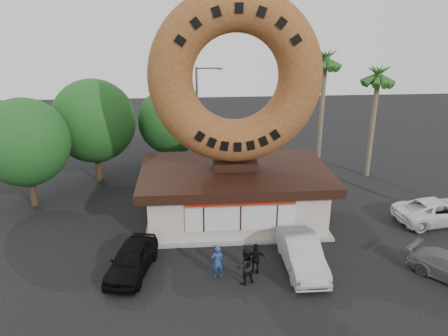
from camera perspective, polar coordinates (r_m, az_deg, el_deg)
ground at (r=22.12m, az=3.02°, el=-13.61°), size 90.00×90.00×0.00m
donut_shop at (r=26.51m, az=1.42°, el=-3.20°), size 11.20×7.20×3.80m
giant_donut at (r=24.60m, az=1.56°, el=11.71°), size 9.73×2.48×9.73m
tree_west at (r=32.86m, az=-16.66°, el=5.90°), size 6.00×6.00×7.65m
tree_mid at (r=34.24m, az=-6.83°, el=6.10°), size 5.20×5.20×6.63m
tree_far at (r=30.19m, az=-24.58°, el=3.05°), size 5.60×5.60×7.14m
palm_near at (r=33.96m, az=13.10°, el=13.16°), size 2.60×2.60×9.75m
palm_far at (r=33.91m, az=19.48°, el=10.94°), size 2.60×2.60×8.75m
street_lamp at (r=35.09m, az=-3.28°, el=7.33°), size 2.11×0.20×8.00m
person_left at (r=21.40m, az=-0.87°, el=-12.16°), size 0.69×0.53×1.69m
person_center at (r=20.98m, az=2.75°, el=-12.68°), size 1.09×0.99×1.83m
person_right at (r=21.76m, az=4.18°, el=-11.74°), size 0.97×0.45×1.61m
car_black at (r=22.26m, az=-11.97°, el=-11.59°), size 2.63×4.60×1.47m
car_silver at (r=22.45m, az=10.12°, el=-10.97°), size 1.74×4.85×1.59m
car_white at (r=29.52m, az=26.08°, el=-5.06°), size 5.51×3.09×1.45m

